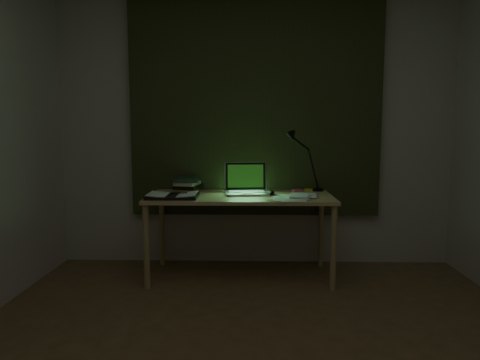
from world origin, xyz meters
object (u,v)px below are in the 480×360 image
(book_stack, at_px, (188,185))
(open_textbook, at_px, (173,196))
(desk_lamp, at_px, (319,163))
(loose_papers, at_px, (292,196))
(desk, at_px, (240,236))
(laptop, at_px, (247,179))

(book_stack, bearing_deg, open_textbook, -102.56)
(book_stack, xyz_separation_m, desk_lamp, (1.13, 0.07, 0.19))
(book_stack, height_order, desk_lamp, desk_lamp)
(loose_papers, bearing_deg, open_textbook, -176.54)
(open_textbook, height_order, book_stack, book_stack)
(open_textbook, bearing_deg, desk, 14.03)
(desk, relative_size, loose_papers, 4.41)
(open_textbook, relative_size, loose_papers, 1.17)
(desk_lamp, bearing_deg, loose_papers, -132.57)
(desk, bearing_deg, open_textbook, -165.35)
(loose_papers, height_order, desk_lamp, desk_lamp)
(desk, relative_size, book_stack, 6.52)
(loose_papers, bearing_deg, desk, 168.92)
(desk_lamp, bearing_deg, laptop, -167.84)
(open_textbook, bearing_deg, desk_lamp, 17.78)
(desk, relative_size, desk_lamp, 3.03)
(laptop, height_order, open_textbook, laptop)
(desk, bearing_deg, loose_papers, -11.08)
(open_textbook, bearing_deg, loose_papers, 2.83)
(laptop, bearing_deg, desk, -135.91)
(desk, height_order, desk_lamp, desk_lamp)
(laptop, relative_size, book_stack, 1.74)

